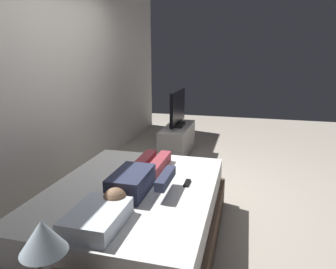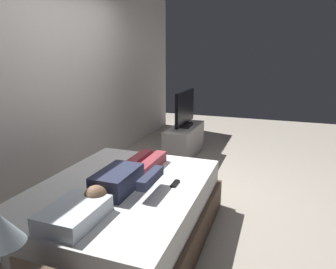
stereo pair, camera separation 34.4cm
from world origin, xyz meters
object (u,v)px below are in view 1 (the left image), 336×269
pillow (97,218)px  remote (187,183)px  bed (133,215)px  lamp (43,238)px  person (138,177)px  tv_stand (177,141)px  tv (178,109)px

pillow → remote: (0.83, -0.45, -0.05)m
bed → remote: size_ratio=12.92×
bed → remote: 0.57m
bed → pillow: size_ratio=4.04×
remote → lamp: size_ratio=0.36×
person → lamp: lamp is taller
person → remote: bearing=-69.5°
tv_stand → tv: (0.00, -0.00, 0.53)m
bed → pillow: 0.73m
tv → lamp: bearing=-176.6°
tv → lamp: (-3.79, -0.22, 0.07)m
pillow → tv: tv is taller
bed → pillow: (-0.65, 0.00, 0.34)m
bed → lamp: (-1.27, -0.06, 0.59)m
remote → tv: bearing=14.8°
remote → lamp: lamp is taller
bed → tv: 2.57m
person → lamp: bearing=-179.5°
pillow → remote: 0.95m
remote → lamp: bearing=164.8°
bed → tv_stand: bearing=3.7°
pillow → remote: size_ratio=3.20×
pillow → tv: size_ratio=0.55×
tv → lamp: 3.79m
remote → pillow: bearing=151.2°
pillow → remote: bearing=-28.8°
lamp → tv: bearing=3.4°
remote → tv_stand: bearing=14.8°
bed → lamp: lamp is taller
person → tv: (2.49, 0.21, 0.16)m
lamp → tv_stand: bearing=3.4°
bed → lamp: size_ratio=4.61×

